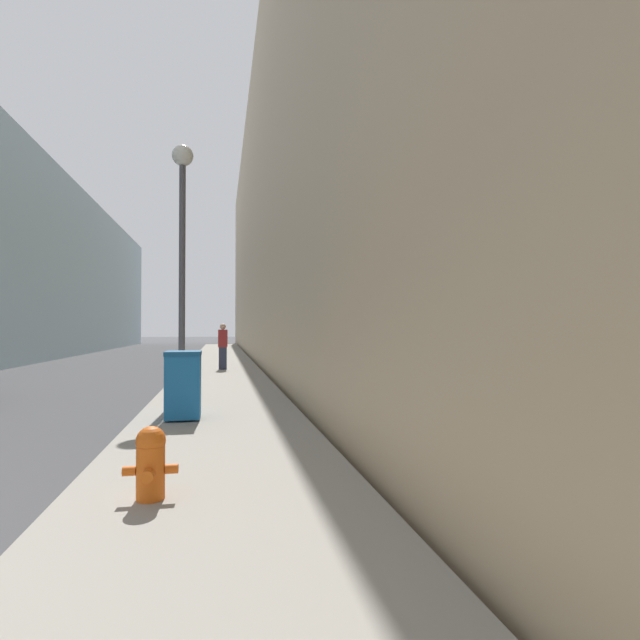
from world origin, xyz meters
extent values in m
cube|color=gray|center=(4.91, 18.00, 0.07)|extent=(3.03, 60.00, 0.13)
cube|color=tan|center=(12.52, 26.00, 8.15)|extent=(12.00, 60.00, 16.31)
cylinder|color=#D15614|center=(4.27, 1.51, 0.38)|extent=(0.26, 0.26, 0.50)
sphere|color=#D15614|center=(4.27, 1.51, 0.68)|extent=(0.28, 0.28, 0.28)
cylinder|color=#D15614|center=(4.27, 1.51, 0.76)|extent=(0.07, 0.07, 0.06)
cylinder|color=#D15614|center=(4.27, 1.31, 0.40)|extent=(0.11, 0.12, 0.11)
cylinder|color=#D15614|center=(4.08, 1.51, 0.40)|extent=(0.12, 0.09, 0.09)
cylinder|color=#D15614|center=(4.46, 1.51, 0.40)|extent=(0.12, 0.09, 0.09)
cube|color=#19609E|center=(4.26, 5.69, 0.71)|extent=(0.59, 0.64, 1.09)
cube|color=navy|center=(4.26, 5.69, 1.29)|extent=(0.61, 0.66, 0.08)
cylinder|color=black|center=(4.01, 5.96, 0.21)|extent=(0.05, 0.16, 0.16)
cylinder|color=black|center=(4.51, 5.96, 0.21)|extent=(0.05, 0.16, 0.16)
cylinder|color=#4C4C51|center=(4.02, 8.53, 0.26)|extent=(0.28, 0.28, 0.25)
cylinder|color=#4C4C51|center=(4.02, 8.53, 2.85)|extent=(0.15, 0.15, 5.44)
sphere|color=silver|center=(4.02, 8.53, 5.77)|extent=(0.49, 0.49, 0.49)
cube|color=#2D3347|center=(4.97, 16.46, 0.56)|extent=(0.31, 0.22, 0.87)
cube|color=maroon|center=(4.97, 16.46, 1.34)|extent=(0.36, 0.22, 0.69)
sphere|color=tan|center=(4.97, 16.46, 1.80)|extent=(0.23, 0.23, 0.23)
camera|label=1|loc=(4.92, -3.42, 1.74)|focal=28.00mm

